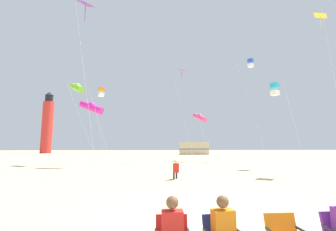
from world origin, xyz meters
The scene contains 13 objects.
ground centered at (0.00, 0.00, 0.00)m, with size 200.00×200.00×0.00m, color #CCB584.
kite_flyer_standing centered at (-0.26, 7.06, 0.61)m, with size 0.34×0.51×1.16m.
kite_diamond_violet centered at (-6.08, 7.79, 10.72)m, with size 1.90×1.90×11.45m.
kite_tube_lime centered at (-9.78, 18.99, 8.36)m, with size 3.72×3.85×9.06m.
kite_diamond_gold centered at (11.73, 9.31, 11.68)m, with size 1.42×1.42×12.50m.
kite_tube_magenta centered at (-7.33, 15.71, 5.65)m, with size 2.76×2.28×6.36m.
kite_box_orange centered at (-7.71, 21.81, 8.58)m, with size 2.79×2.05×9.17m.
kite_box_blue centered at (12.27, 23.06, 13.40)m, with size 2.82×2.70×14.01m.
kite_diamond_scarlet centered at (2.56, 23.13, 11.62)m, with size 2.83×2.14×12.43m.
kite_tube_rainbow centered at (4.92, 23.19, 5.74)m, with size 2.40×2.88×6.44m.
kite_box_cyan centered at (9.70, 13.10, 7.13)m, with size 2.67×2.58×7.72m.
lighthouse_distant centered at (-29.11, 58.18, 7.84)m, with size 2.80×2.80×16.80m.
rv_van_tan centered at (8.62, 45.48, 1.39)m, with size 6.48×2.46×2.80m.
Camera 1 is at (-1.93, -6.64, 1.94)m, focal length 24.60 mm.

